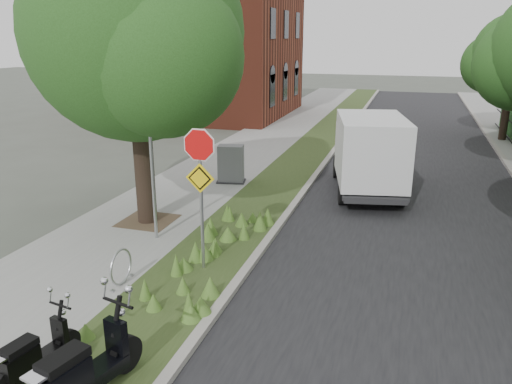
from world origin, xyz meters
TOP-DOWN VIEW (x-y plane):
  - ground at (0.00, 0.00)m, footprint 120.00×120.00m
  - sidewalk_near at (-4.25, 10.00)m, footprint 3.50×60.00m
  - verge at (-1.50, 10.00)m, footprint 2.00×60.00m
  - kerb_near at (-0.50, 10.00)m, footprint 0.20×60.00m
  - road at (3.00, 10.00)m, footprint 7.00×60.00m
  - street_tree_main at (-4.08, 2.86)m, footprint 6.21×5.54m
  - bare_post at (-3.20, 1.80)m, footprint 0.08×0.08m
  - bike_hoop at (-2.70, -0.60)m, footprint 0.06×0.78m
  - sign_assembly at (-1.40, 0.58)m, footprint 0.94×0.08m
  - brick_building at (-9.50, 22.00)m, footprint 9.40×10.40m
  - far_tree_c at (6.94, 18.04)m, footprint 4.37×3.89m
  - scooter_near at (-2.33, -3.64)m, footprint 0.48×1.50m
  - scooter_far at (-1.33, -3.88)m, footprint 0.69×1.92m
  - box_truck at (1.44, 7.61)m, footprint 2.84×5.15m
  - utility_cabinet at (-3.13, 7.09)m, footprint 1.07×0.82m

SIDE VIEW (x-z plane):
  - ground at x=0.00m, z-range 0.00..0.00m
  - road at x=3.00m, z-range 0.00..0.01m
  - sidewalk_near at x=-4.25m, z-range 0.00..0.12m
  - verge at x=-1.50m, z-range 0.00..0.12m
  - kerb_near at x=-0.50m, z-range 0.00..0.13m
  - scooter_near at x=-2.33m, z-range 0.11..0.83m
  - bike_hoop at x=-2.70m, z-range 0.11..0.88m
  - scooter_far at x=-1.33m, z-range 0.11..1.03m
  - utility_cabinet at x=-3.13m, z-range 0.09..1.38m
  - box_truck at x=1.44m, z-range 0.34..2.54m
  - bare_post at x=-3.20m, z-range 0.12..4.12m
  - sign_assembly at x=-1.40m, z-range 0.72..3.94m
  - far_tree_c at x=6.94m, z-range 0.99..6.92m
  - brick_building at x=-9.50m, z-range 0.06..8.36m
  - street_tree_main at x=-4.08m, z-range 0.97..8.63m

